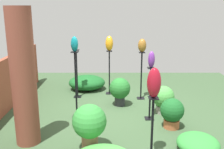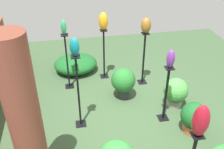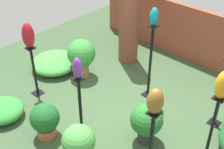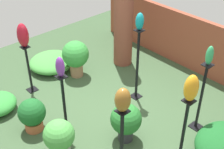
{
  "view_description": "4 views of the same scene",
  "coord_description": "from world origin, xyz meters",
  "px_view_note": "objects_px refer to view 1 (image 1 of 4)",
  "views": [
    {
      "loc": [
        -5.75,
        0.14,
        2.44
      ],
      "look_at": [
        0.29,
        0.14,
        0.89
      ],
      "focal_mm": 42.0,
      "sensor_mm": 36.0,
      "label": 1
    },
    {
      "loc": [
        -4.07,
        1.04,
        3.55
      ],
      "look_at": [
        -0.01,
        0.29,
        0.99
      ],
      "focal_mm": 42.0,
      "sensor_mm": 36.0,
      "label": 2
    },
    {
      "loc": [
        2.68,
        -3.12,
        3.83
      ],
      "look_at": [
        -0.29,
        0.05,
        0.87
      ],
      "focal_mm": 50.0,
      "sensor_mm": 36.0,
      "label": 3
    },
    {
      "loc": [
        3.3,
        -2.87,
        3.94
      ],
      "look_at": [
        -0.15,
        0.27,
        0.85
      ],
      "focal_mm": 50.0,
      "sensor_mm": 36.0,
      "label": 4
    }
  ],
  "objects_px": {
    "pedestal_violet": "(150,96)",
    "art_vase_ruby": "(154,83)",
    "pedestal_bronze": "(141,78)",
    "pedestal_jade": "(77,76)",
    "brick_pillar": "(24,78)",
    "potted_plant_near_pillar": "(172,112)",
    "pedestal_ruby": "(152,130)",
    "art_vase_bronze": "(142,45)",
    "potted_plant_front_left": "(89,124)",
    "art_vase_teal": "(74,44)",
    "art_vase_amber": "(109,43)",
    "art_vase_jade": "(76,44)",
    "art_vase_violet": "(151,60)",
    "potted_plant_walkway_edge": "(120,89)",
    "pedestal_teal": "(76,87)",
    "pedestal_amber": "(109,74)",
    "potted_plant_mid_right": "(163,98)"
  },
  "relations": [
    {
      "from": "potted_plant_near_pillar",
      "to": "pedestal_bronze",
      "type": "bearing_deg",
      "value": 14.01
    },
    {
      "from": "pedestal_bronze",
      "to": "pedestal_jade",
      "type": "relative_size",
      "value": 0.97
    },
    {
      "from": "brick_pillar",
      "to": "pedestal_ruby",
      "type": "relative_size",
      "value": 2.36
    },
    {
      "from": "pedestal_jade",
      "to": "potted_plant_front_left",
      "type": "bearing_deg",
      "value": -168.5
    },
    {
      "from": "art_vase_violet",
      "to": "brick_pillar",
      "type": "bearing_deg",
      "value": 113.62
    },
    {
      "from": "pedestal_violet",
      "to": "art_vase_amber",
      "type": "relative_size",
      "value": 2.82
    },
    {
      "from": "brick_pillar",
      "to": "potted_plant_near_pillar",
      "type": "relative_size",
      "value": 3.89
    },
    {
      "from": "pedestal_amber",
      "to": "art_vase_ruby",
      "type": "height_order",
      "value": "art_vase_ruby"
    },
    {
      "from": "pedestal_amber",
      "to": "potted_plant_mid_right",
      "type": "relative_size",
      "value": 1.91
    },
    {
      "from": "pedestal_teal",
      "to": "art_vase_teal",
      "type": "xyz_separation_m",
      "value": [
        0.0,
        -0.0,
        0.98
      ]
    },
    {
      "from": "brick_pillar",
      "to": "pedestal_teal",
      "type": "relative_size",
      "value": 1.63
    },
    {
      "from": "pedestal_teal",
      "to": "art_vase_amber",
      "type": "height_order",
      "value": "art_vase_amber"
    },
    {
      "from": "pedestal_teal",
      "to": "potted_plant_near_pillar",
      "type": "bearing_deg",
      "value": -105.51
    },
    {
      "from": "pedestal_bronze",
      "to": "art_vase_ruby",
      "type": "distance_m",
      "value": 2.96
    },
    {
      "from": "art_vase_teal",
      "to": "art_vase_jade",
      "type": "xyz_separation_m",
      "value": [
        1.36,
        0.16,
        -0.17
      ]
    },
    {
      "from": "pedestal_violet",
      "to": "art_vase_ruby",
      "type": "bearing_deg",
      "value": 173.25
    },
    {
      "from": "potted_plant_front_left",
      "to": "pedestal_amber",
      "type": "bearing_deg",
      "value": -5.74
    },
    {
      "from": "brick_pillar",
      "to": "pedestal_teal",
      "type": "xyz_separation_m",
      "value": [
        1.17,
        -0.75,
        -0.53
      ]
    },
    {
      "from": "art_vase_bronze",
      "to": "potted_plant_mid_right",
      "type": "xyz_separation_m",
      "value": [
        -1.0,
        -0.42,
        -1.11
      ]
    },
    {
      "from": "pedestal_jade",
      "to": "art_vase_ruby",
      "type": "distance_m",
      "value": 3.48
    },
    {
      "from": "pedestal_violet",
      "to": "art_vase_jade",
      "type": "distance_m",
      "value": 2.53
    },
    {
      "from": "pedestal_bronze",
      "to": "potted_plant_front_left",
      "type": "xyz_separation_m",
      "value": [
        -2.69,
        1.18,
        -0.09
      ]
    },
    {
      "from": "pedestal_violet",
      "to": "potted_plant_mid_right",
      "type": "xyz_separation_m",
      "value": [
        0.35,
        -0.37,
        -0.18
      ]
    },
    {
      "from": "potted_plant_near_pillar",
      "to": "potted_plant_mid_right",
      "type": "bearing_deg",
      "value": 2.11
    },
    {
      "from": "art_vase_violet",
      "to": "potted_plant_walkway_edge",
      "type": "xyz_separation_m",
      "value": [
        0.84,
        0.64,
        -0.94
      ]
    },
    {
      "from": "pedestal_amber",
      "to": "art_vase_violet",
      "type": "distance_m",
      "value": 2.16
    },
    {
      "from": "potted_plant_front_left",
      "to": "art_vase_teal",
      "type": "bearing_deg",
      "value": 15.93
    },
    {
      "from": "art_vase_bronze",
      "to": "art_vase_amber",
      "type": "relative_size",
      "value": 0.85
    },
    {
      "from": "potted_plant_walkway_edge",
      "to": "potted_plant_near_pillar",
      "type": "bearing_deg",
      "value": -141.02
    },
    {
      "from": "pedestal_amber",
      "to": "art_vase_teal",
      "type": "relative_size",
      "value": 3.81
    },
    {
      "from": "pedestal_jade",
      "to": "art_vase_amber",
      "type": "relative_size",
      "value": 3.18
    },
    {
      "from": "art_vase_ruby",
      "to": "brick_pillar",
      "type": "bearing_deg",
      "value": 78.0
    },
    {
      "from": "pedestal_ruby",
      "to": "pedestal_teal",
      "type": "distance_m",
      "value": 2.21
    },
    {
      "from": "art_vase_bronze",
      "to": "potted_plant_near_pillar",
      "type": "xyz_separation_m",
      "value": [
        -1.8,
        -0.45,
        -1.12
      ]
    },
    {
      "from": "brick_pillar",
      "to": "potted_plant_near_pillar",
      "type": "distance_m",
      "value": 2.99
    },
    {
      "from": "art_vase_teal",
      "to": "art_vase_bronze",
      "type": "bearing_deg",
      "value": -52.45
    },
    {
      "from": "art_vase_ruby",
      "to": "art_vase_bronze",
      "type": "bearing_deg",
      "value": -2.61
    },
    {
      "from": "pedestal_teal",
      "to": "potted_plant_near_pillar",
      "type": "relative_size",
      "value": 2.38
    },
    {
      "from": "pedestal_jade",
      "to": "pedestal_ruby",
      "type": "bearing_deg",
      "value": -151.6
    },
    {
      "from": "pedestal_ruby",
      "to": "art_vase_jade",
      "type": "height_order",
      "value": "art_vase_jade"
    },
    {
      "from": "brick_pillar",
      "to": "pedestal_jade",
      "type": "bearing_deg",
      "value": -13.11
    },
    {
      "from": "art_vase_teal",
      "to": "art_vase_amber",
      "type": "height_order",
      "value": "art_vase_teal"
    },
    {
      "from": "pedestal_bronze",
      "to": "art_vase_bronze",
      "type": "xyz_separation_m",
      "value": [
        0.0,
        0.0,
        0.88
      ]
    },
    {
      "from": "pedestal_bronze",
      "to": "art_vase_ruby",
      "type": "bearing_deg",
      "value": 177.39
    },
    {
      "from": "pedestal_teal",
      "to": "potted_plant_near_pillar",
      "type": "height_order",
      "value": "pedestal_teal"
    },
    {
      "from": "pedestal_violet",
      "to": "pedestal_bronze",
      "type": "relative_size",
      "value": 0.92
    },
    {
      "from": "pedestal_jade",
      "to": "potted_plant_walkway_edge",
      "type": "distance_m",
      "value": 1.34
    },
    {
      "from": "pedestal_ruby",
      "to": "art_vase_amber",
      "type": "relative_size",
      "value": 2.49
    },
    {
      "from": "brick_pillar",
      "to": "art_vase_jade",
      "type": "relative_size",
      "value": 7.42
    },
    {
      "from": "pedestal_violet",
      "to": "art_vase_bronze",
      "type": "distance_m",
      "value": 1.64
    }
  ]
}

